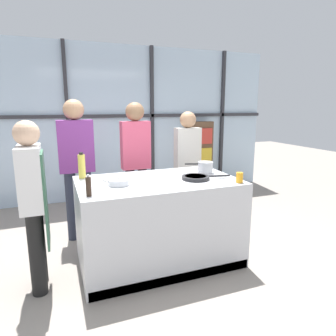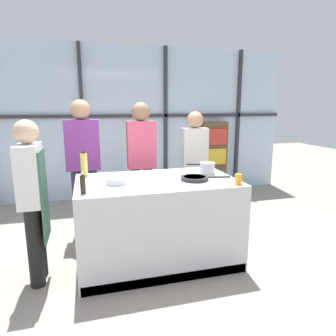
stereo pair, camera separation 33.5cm
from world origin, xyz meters
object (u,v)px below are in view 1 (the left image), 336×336
at_px(chef, 33,198).
at_px(white_plate, 115,179).
at_px(frying_pan, 196,177).
at_px(pepper_grinder, 89,186).
at_px(spectator_center_right, 187,159).
at_px(mixing_bowl, 119,182).
at_px(spectator_far_left, 77,161).
at_px(oil_bottle, 82,166).
at_px(saucepan, 205,167).
at_px(juice_glass_near, 240,178).
at_px(spectator_center_left, 136,157).

xyz_separation_m(chef, white_plate, (0.81, 0.28, 0.04)).
bearing_deg(frying_pan, pepper_grinder, -169.60).
height_order(spectator_center_right, white_plate, spectator_center_right).
bearing_deg(chef, white_plate, 109.16).
distance_m(mixing_bowl, pepper_grinder, 0.42).
xyz_separation_m(spectator_far_left, oil_bottle, (0.01, -0.53, 0.03)).
height_order(spectator_center_right, saucepan, spectator_center_right).
height_order(frying_pan, juice_glass_near, juice_glass_near).
xyz_separation_m(spectator_center_right, pepper_grinder, (-1.53, -1.26, 0.06)).
distance_m(chef, spectator_far_left, 1.13).
relative_size(frying_pan, mixing_bowl, 2.48).
bearing_deg(chef, pepper_grinder, 62.86).
relative_size(mixing_bowl, juice_glass_near, 2.00).
xyz_separation_m(white_plate, juice_glass_near, (1.18, -0.59, 0.05)).
xyz_separation_m(spectator_center_right, oil_bottle, (-1.52, -0.53, 0.11)).
bearing_deg(frying_pan, mixing_bowl, 176.02).
bearing_deg(white_plate, juice_glass_near, -26.72).
xyz_separation_m(mixing_bowl, juice_glass_near, (1.20, -0.34, 0.02)).
bearing_deg(juice_glass_near, frying_pan, 141.28).
bearing_deg(spectator_center_left, white_plate, 59.99).
bearing_deg(chef, spectator_far_left, 155.48).
relative_size(chef, spectator_center_right, 0.97).
distance_m(spectator_far_left, saucepan, 1.61).
bearing_deg(juice_glass_near, saucepan, 102.31).
height_order(spectator_far_left, saucepan, spectator_far_left).
relative_size(spectator_far_left, juice_glass_near, 16.75).
xyz_separation_m(spectator_center_right, frying_pan, (-0.37, -1.04, -0.01)).
bearing_deg(spectator_center_right, juice_glass_near, 89.37).
relative_size(spectator_center_left, juice_glass_near, 16.44).
bearing_deg(chef, juice_glass_near, 81.04).
height_order(spectator_far_left, white_plate, spectator_far_left).
relative_size(spectator_center_right, oil_bottle, 5.74).
bearing_deg(saucepan, spectator_center_right, 80.54).
distance_m(spectator_center_right, mixing_bowl, 1.56).
relative_size(chef, mixing_bowl, 7.46).
height_order(white_plate, pepper_grinder, pepper_grinder).
relative_size(spectator_center_left, pepper_grinder, 8.88).
height_order(saucepan, oil_bottle, oil_bottle).
bearing_deg(mixing_bowl, saucepan, 10.16).
bearing_deg(oil_bottle, spectator_center_right, 19.29).
bearing_deg(juice_glass_near, chef, 171.04).
xyz_separation_m(white_plate, mixing_bowl, (-0.02, -0.25, 0.03)).
bearing_deg(pepper_grinder, chef, 152.86).
bearing_deg(pepper_grinder, white_plate, 56.96).
relative_size(oil_bottle, pepper_grinder, 1.44).
bearing_deg(white_plate, saucepan, -2.99).
relative_size(spectator_far_left, pepper_grinder, 9.04).
bearing_deg(mixing_bowl, spectator_center_right, 39.13).
bearing_deg(spectator_center_left, mixing_bowl, 65.80).
xyz_separation_m(chef, pepper_grinder, (0.47, -0.24, 0.13)).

